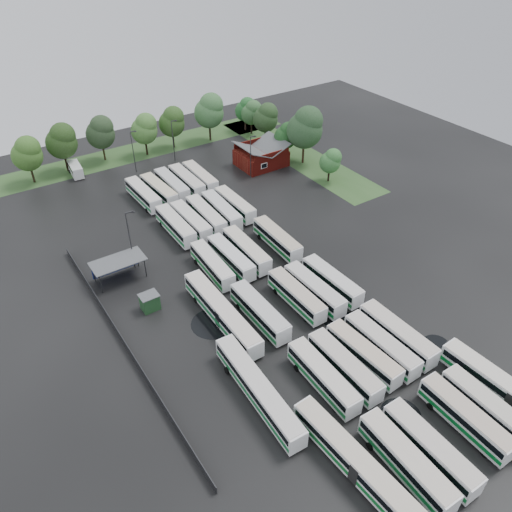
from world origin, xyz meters
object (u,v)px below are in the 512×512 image
artic_bus_east (508,393)px  brick_building (261,157)px  artic_bus_west_a (355,463)px  minibus (76,169)px

artic_bus_east → brick_building: bearing=78.0°
brick_building → artic_bus_east: brick_building is taller
artic_bus_west_a → artic_bus_east: bearing=-11.8°
minibus → brick_building: bearing=-21.6°
brick_building → minibus: size_ratio=1.70×
brick_building → minibus: 40.08m
artic_bus_east → minibus: artic_bus_east is taller
artic_bus_west_a → minibus: size_ratio=2.90×
minibus → artic_bus_west_a: bearing=-83.0°
artic_bus_east → artic_bus_west_a: bearing=168.5°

